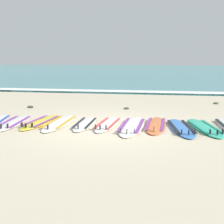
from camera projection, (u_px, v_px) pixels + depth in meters
ground_plane at (108, 127)px, 8.06m from camera, size 80.00×80.00×0.00m
sea at (153, 70)px, 44.47m from camera, size 80.00×60.00×0.10m
wave_foam_strip at (135, 92)px, 15.85m from camera, size 80.00×0.99×0.11m
surfboard_1 at (14, 123)px, 8.49m from camera, size 0.77×2.22×0.18m
surfboard_2 at (41, 122)px, 8.58m from camera, size 0.70×2.21×0.18m
surfboard_3 at (60, 123)px, 8.48m from camera, size 0.62×2.38×0.18m
surfboard_4 at (85, 124)px, 8.34m from camera, size 0.54×1.95×0.18m
surfboard_5 at (108, 124)px, 8.27m from camera, size 0.64×2.05×0.18m
surfboard_6 at (132, 126)px, 8.05m from camera, size 0.69×2.47×0.18m
surfboard_7 at (156, 125)px, 8.19m from camera, size 0.62×2.22×0.18m
surfboard_8 at (181, 128)px, 7.88m from camera, size 0.88×2.30×0.18m
surfboard_9 at (205, 127)px, 7.90m from camera, size 1.01×2.31×0.18m
seaweed_clump_near_shoreline at (127, 108)px, 10.92m from camera, size 0.20×0.16×0.07m
seaweed_clump_mid_sand at (30, 107)px, 11.22m from camera, size 0.23×0.19×0.08m
seaweed_clump_by_the_boards at (216, 103)px, 12.15m from camera, size 0.22×0.17×0.08m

